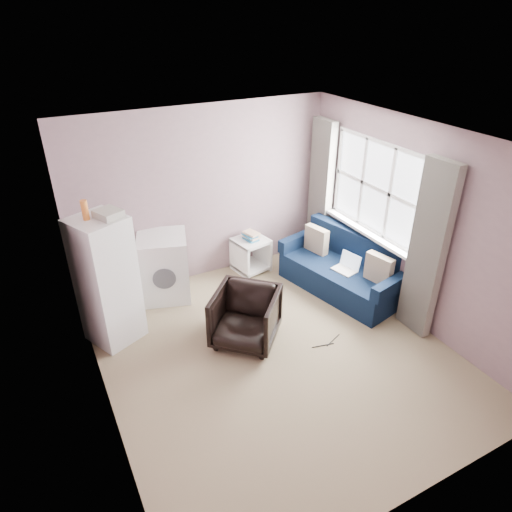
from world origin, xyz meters
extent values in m
cube|color=#907D5E|center=(0.00, 0.00, -0.01)|extent=(3.80, 4.20, 0.02)
cube|color=silver|center=(0.00, 0.00, 2.51)|extent=(3.80, 4.20, 0.02)
cube|color=gray|center=(0.00, 2.11, 1.25)|extent=(3.80, 0.02, 2.50)
cube|color=gray|center=(0.00, -2.11, 1.25)|extent=(3.80, 0.02, 2.50)
cube|color=gray|center=(-1.91, 0.00, 1.25)|extent=(0.02, 4.20, 2.50)
cube|color=gray|center=(1.91, 0.00, 1.25)|extent=(0.02, 4.20, 2.50)
cube|color=white|center=(1.89, 0.70, 1.50)|extent=(0.01, 1.60, 1.20)
imported|color=black|center=(-0.21, 0.37, 0.38)|extent=(1.00, 1.00, 0.75)
cube|color=white|center=(-1.59, 1.19, 0.80)|extent=(0.72, 0.72, 1.59)
cube|color=#4F4F56|center=(-1.34, 1.31, 0.59)|extent=(0.22, 0.47, 0.02)
cube|color=#4F4F56|center=(-1.42, 1.49, 1.05)|extent=(0.03, 0.03, 0.46)
cube|color=silver|center=(-1.33, 1.28, 1.11)|extent=(0.16, 0.35, 0.55)
cylinder|color=orange|center=(-1.68, 1.20, 1.70)|extent=(0.10, 0.10, 0.22)
cube|color=#AEAEA4|center=(-1.46, 1.16, 1.63)|extent=(0.33, 0.35, 0.08)
cube|color=white|center=(-0.75, 1.79, 0.46)|extent=(0.81, 0.81, 0.92)
cube|color=#4F4F56|center=(-0.76, 1.76, 0.88)|extent=(0.75, 0.74, 0.05)
cylinder|color=#4F4F56|center=(-0.85, 1.47, 0.46)|extent=(0.29, 0.11, 0.30)
cube|color=silver|center=(0.62, 1.86, 0.50)|extent=(0.55, 0.55, 0.04)
cube|color=silver|center=(0.62, 1.86, 0.06)|extent=(0.55, 0.55, 0.04)
cube|color=silver|center=(0.41, 1.82, 0.26)|extent=(0.12, 0.47, 0.52)
cube|color=silver|center=(0.83, 1.89, 0.26)|extent=(0.12, 0.47, 0.52)
cube|color=#236A94|center=(0.62, 1.86, 0.53)|extent=(0.19, 0.25, 0.03)
cube|color=beige|center=(0.63, 1.86, 0.56)|extent=(0.21, 0.26, 0.03)
cube|color=#236A94|center=(0.61, 1.86, 0.60)|extent=(0.18, 0.25, 0.03)
cube|color=beige|center=(0.63, 1.85, 0.63)|extent=(0.21, 0.26, 0.03)
cube|color=#0B1A34|center=(1.50, 0.76, 0.19)|extent=(1.18, 1.86, 0.38)
cube|color=#0B1A34|center=(1.82, 0.83, 0.59)|extent=(0.55, 1.72, 0.42)
cube|color=#0B1A34|center=(1.69, -0.05, 0.48)|extent=(0.82, 0.31, 0.19)
cube|color=#0B1A34|center=(1.32, 1.57, 0.48)|extent=(0.82, 0.31, 0.19)
cube|color=tan|center=(1.68, 0.23, 0.57)|extent=(0.20, 0.40, 0.38)
cube|color=tan|center=(1.43, 1.31, 0.57)|extent=(0.20, 0.40, 0.38)
cube|color=silver|center=(1.45, 0.65, 0.39)|extent=(0.29, 0.36, 0.02)
cube|color=silver|center=(1.57, 0.68, 0.50)|extent=(0.13, 0.32, 0.21)
cube|color=white|center=(1.82, 0.70, 0.87)|extent=(0.14, 1.70, 0.04)
cube|color=white|center=(1.87, 0.70, 0.90)|extent=(0.02, 1.68, 0.05)
cube|color=white|center=(1.87, 0.70, 1.50)|extent=(0.02, 1.68, 0.05)
cube|color=white|center=(1.87, 0.70, 2.10)|extent=(0.02, 1.68, 0.05)
cube|color=white|center=(1.87, -0.10, 1.50)|extent=(0.02, 0.05, 1.20)
cube|color=white|center=(1.87, 0.43, 1.50)|extent=(0.02, 0.05, 1.20)
cube|color=white|center=(1.87, 0.97, 1.50)|extent=(0.02, 0.05, 1.20)
cube|color=white|center=(1.87, 1.50, 1.50)|extent=(0.02, 0.05, 1.20)
cube|color=beige|center=(1.78, -0.38, 1.10)|extent=(0.12, 0.46, 2.18)
cube|color=beige|center=(1.78, 1.78, 1.10)|extent=(0.12, 0.46, 2.18)
cylinder|color=black|center=(0.73, -0.13, 0.01)|extent=(0.27, 0.12, 0.01)
cylinder|color=black|center=(0.57, -0.16, 0.01)|extent=(0.28, 0.07, 0.01)
camera|label=1|loc=(-2.13, -3.58, 3.61)|focal=32.00mm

